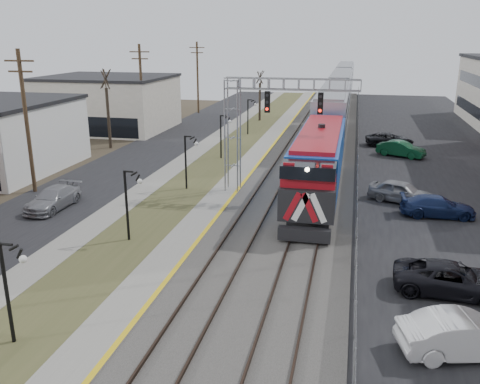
% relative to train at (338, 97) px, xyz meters
% --- Properties ---
extents(street_west, '(7.00, 120.00, 0.04)m').
position_rel_train_xyz_m(street_west, '(-17.00, -28.69, -2.90)').
color(street_west, black).
rests_on(street_west, ground).
extents(sidewalk, '(2.00, 120.00, 0.08)m').
position_rel_train_xyz_m(sidewalk, '(-12.50, -28.69, -2.88)').
color(sidewalk, gray).
rests_on(sidewalk, ground).
extents(grass_median, '(4.00, 120.00, 0.06)m').
position_rel_train_xyz_m(grass_median, '(-9.50, -28.69, -2.89)').
color(grass_median, '#454826').
rests_on(grass_median, ground).
extents(platform, '(2.00, 120.00, 0.24)m').
position_rel_train_xyz_m(platform, '(-6.50, -28.69, -2.80)').
color(platform, gray).
rests_on(platform, ground).
extents(ballast_bed, '(8.00, 120.00, 0.20)m').
position_rel_train_xyz_m(ballast_bed, '(-1.50, -28.69, -2.82)').
color(ballast_bed, '#595651').
rests_on(ballast_bed, ground).
extents(parking_lot, '(16.00, 120.00, 0.04)m').
position_rel_train_xyz_m(parking_lot, '(10.50, -28.69, -2.90)').
color(parking_lot, black).
rests_on(parking_lot, ground).
extents(platform_edge, '(0.24, 120.00, 0.01)m').
position_rel_train_xyz_m(platform_edge, '(-5.62, -28.69, -2.67)').
color(platform_edge, gold).
rests_on(platform_edge, platform).
extents(track_near, '(1.58, 120.00, 0.15)m').
position_rel_train_xyz_m(track_near, '(-3.50, -28.69, -2.64)').
color(track_near, '#2D2119').
rests_on(track_near, ballast_bed).
extents(track_far, '(1.58, 120.00, 0.15)m').
position_rel_train_xyz_m(track_far, '(-0.00, -28.69, -2.64)').
color(track_far, '#2D2119').
rests_on(track_far, ballast_bed).
extents(train, '(3.00, 85.85, 5.33)m').
position_rel_train_xyz_m(train, '(0.00, 0.00, 0.00)').
color(train, '#154AAE').
rests_on(train, ground).
extents(signal_gantry, '(9.00, 1.07, 8.15)m').
position_rel_train_xyz_m(signal_gantry, '(-4.28, -35.70, 2.67)').
color(signal_gantry, gray).
rests_on(signal_gantry, ground).
extents(lampposts, '(0.14, 62.14, 4.00)m').
position_rel_train_xyz_m(lampposts, '(-9.50, -45.40, -0.92)').
color(lampposts, black).
rests_on(lampposts, ground).
extents(utility_poles, '(0.28, 80.28, 10.00)m').
position_rel_train_xyz_m(utility_poles, '(-20.00, -38.69, 2.08)').
color(utility_poles, '#4C3823').
rests_on(utility_poles, ground).
extents(fence, '(0.04, 120.00, 1.60)m').
position_rel_train_xyz_m(fence, '(2.70, -28.69, -2.12)').
color(fence, gray).
rests_on(fence, ground).
extents(bare_trees, '(12.30, 42.30, 5.95)m').
position_rel_train_xyz_m(bare_trees, '(-18.16, -24.78, -0.22)').
color(bare_trees, '#382D23').
rests_on(bare_trees, ground).
extents(car_lot_b, '(4.91, 2.73, 1.53)m').
position_rel_train_xyz_m(car_lot_b, '(6.49, -52.87, -2.15)').
color(car_lot_b, white).
rests_on(car_lot_b, ground).
extents(car_lot_c, '(5.10, 2.62, 1.38)m').
position_rel_train_xyz_m(car_lot_c, '(6.79, -48.25, -2.23)').
color(car_lot_c, black).
rests_on(car_lot_c, ground).
extents(car_lot_d, '(4.58, 2.07, 1.30)m').
position_rel_train_xyz_m(car_lot_d, '(7.62, -37.91, -2.27)').
color(car_lot_d, navy).
rests_on(car_lot_d, ground).
extents(car_lot_e, '(4.67, 3.24, 1.47)m').
position_rel_train_xyz_m(car_lot_e, '(5.62, -35.49, -2.18)').
color(car_lot_e, gray).
rests_on(car_lot_e, ground).
extents(car_lot_f, '(4.57, 3.15, 1.43)m').
position_rel_train_xyz_m(car_lot_f, '(6.65, -21.40, -2.20)').
color(car_lot_f, '#0E4627').
rests_on(car_lot_f, ground).
extents(car_street_b, '(2.01, 4.71, 1.36)m').
position_rel_train_xyz_m(car_street_b, '(-16.54, -41.79, -2.24)').
color(car_street_b, gray).
rests_on(car_street_b, ground).
extents(car_lot_g, '(5.06, 3.02, 1.32)m').
position_rel_train_xyz_m(car_lot_g, '(5.89, -16.56, -2.26)').
color(car_lot_g, black).
rests_on(car_lot_g, ground).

